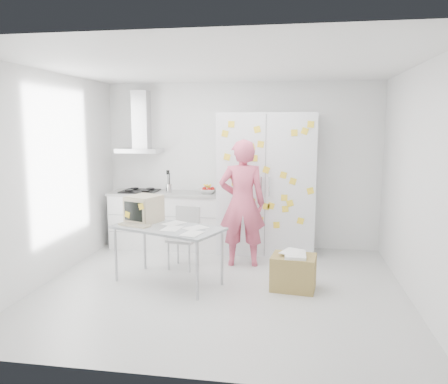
# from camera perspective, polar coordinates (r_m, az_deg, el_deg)

# --- Properties ---
(floor) EXTENTS (4.50, 4.00, 0.02)m
(floor) POSITION_cam_1_polar(r_m,az_deg,el_deg) (5.60, -0.43, -12.46)
(floor) COLOR silver
(floor) RESTS_ON ground
(walls) EXTENTS (4.52, 4.01, 2.70)m
(walls) POSITION_cam_1_polar(r_m,az_deg,el_deg) (5.97, 0.71, 2.34)
(walls) COLOR white
(walls) RESTS_ON ground
(ceiling) EXTENTS (4.50, 4.00, 0.02)m
(ceiling) POSITION_cam_1_polar(r_m,az_deg,el_deg) (5.27, -0.47, 16.20)
(ceiling) COLOR white
(ceiling) RESTS_ON walls
(counter_run) EXTENTS (1.84, 0.63, 1.28)m
(counter_run) POSITION_cam_1_polar(r_m,az_deg,el_deg) (7.32, -7.49, -3.50)
(counter_run) COLOR white
(counter_run) RESTS_ON ground
(range_hood) EXTENTS (0.70, 0.48, 1.01)m
(range_hood) POSITION_cam_1_polar(r_m,az_deg,el_deg) (7.43, -10.80, 8.15)
(range_hood) COLOR silver
(range_hood) RESTS_ON walls
(tall_cabinet) EXTENTS (1.50, 0.68, 2.20)m
(tall_cabinet) POSITION_cam_1_polar(r_m,az_deg,el_deg) (6.90, 5.58, 1.08)
(tall_cabinet) COLOR silver
(tall_cabinet) RESTS_ON ground
(person) EXTENTS (0.71, 0.52, 1.82)m
(person) POSITION_cam_1_polar(r_m,az_deg,el_deg) (6.23, 2.40, -1.48)
(person) COLOR #D4526E
(person) RESTS_ON ground
(desk) EXTENTS (1.53, 1.13, 1.10)m
(desk) POSITION_cam_1_polar(r_m,az_deg,el_deg) (5.76, -9.36, -3.25)
(desk) COLOR #91959A
(desk) RESTS_ON ground
(chair) EXTENTS (0.45, 0.45, 0.86)m
(chair) POSITION_cam_1_polar(r_m,az_deg,el_deg) (6.27, -5.10, -5.40)
(chair) COLOR #A7A6A5
(chair) RESTS_ON ground
(cardboard_box) EXTENTS (0.58, 0.49, 0.47)m
(cardboard_box) POSITION_cam_1_polar(r_m,az_deg,el_deg) (5.55, 9.06, -10.24)
(cardboard_box) COLOR olive
(cardboard_box) RESTS_ON ground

